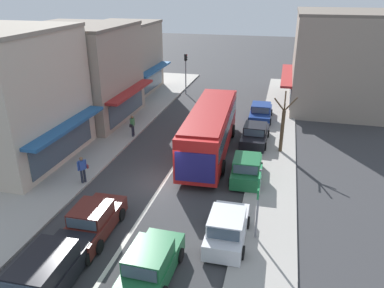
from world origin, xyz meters
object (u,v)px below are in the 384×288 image
wagon_queue_gap_filler (48,271)px  parked_hatchback_kerb_second (247,169)px  pedestrian_with_handbag_near (82,168)px  sedan_queue_far_back (93,221)px  directional_road_sign (259,188)px  pedestrian_browsing_midblock (132,125)px  parked_sedan_kerb_third (255,135)px  parked_hatchback_kerb_front (227,228)px  city_bus (210,128)px  traffic_light_downstreet (186,67)px  hatchback_behind_bus_mid (151,263)px  parked_sedan_kerb_rear (261,113)px  street_tree_right (283,126)px

wagon_queue_gap_filler → parked_hatchback_kerb_second: bearing=58.7°
parked_hatchback_kerb_second → pedestrian_with_handbag_near: (-9.12, -2.90, 0.36)m
sedan_queue_far_back → directional_road_sign: 7.81m
parked_hatchback_kerb_second → pedestrian_browsing_midblock: pedestrian_browsing_midblock is taller
directional_road_sign → pedestrian_with_handbag_near: directional_road_sign is taller
parked_sedan_kerb_third → pedestrian_with_handbag_near: size_ratio=2.60×
parked_hatchback_kerb_front → city_bus: bearing=106.0°
parked_sedan_kerb_third → traffic_light_downstreet: traffic_light_downstreet is taller
parked_sedan_kerb_third → directional_road_sign: directional_road_sign is taller
hatchback_behind_bus_mid → pedestrian_browsing_midblock: bearing=115.0°
city_bus → directional_road_sign: size_ratio=3.04×
city_bus → hatchback_behind_bus_mid: size_ratio=2.94×
parked_hatchback_kerb_second → traffic_light_downstreet: 19.59m
pedestrian_with_handbag_near → parked_sedan_kerb_rear: bearing=56.6°
sedan_queue_far_back → parked_sedan_kerb_rear: 19.05m
wagon_queue_gap_filler → parked_sedan_kerb_third: 17.43m
parked_sedan_kerb_third → directional_road_sign: 11.62m
parked_hatchback_kerb_second → parked_hatchback_kerb_front: bearing=-91.9°
wagon_queue_gap_filler → directional_road_sign: bearing=33.1°
city_bus → sedan_queue_far_back: (-3.49, -10.17, -1.22)m
wagon_queue_gap_filler → parked_hatchback_kerb_front: size_ratio=1.22×
hatchback_behind_bus_mid → parked_hatchback_kerb_front: same height
sedan_queue_far_back → wagon_queue_gap_filler: bearing=-90.4°
directional_road_sign → pedestrian_browsing_midblock: directional_road_sign is taller
parked_hatchback_kerb_front → pedestrian_browsing_midblock: pedestrian_browsing_midblock is taller
parked_hatchback_kerb_second → wagon_queue_gap_filler: bearing=-121.3°
hatchback_behind_bus_mid → sedan_queue_far_back: size_ratio=0.88×
directional_road_sign → street_tree_right: street_tree_right is taller
traffic_light_downstreet → pedestrian_with_handbag_near: 20.57m
street_tree_right → parked_sedan_kerb_rear: bearing=106.1°
parked_sedan_kerb_third → pedestrian_with_handbag_near: 12.55m
city_bus → street_tree_right: street_tree_right is taller
wagon_queue_gap_filler → pedestrian_with_handbag_near: 8.09m
directional_road_sign → street_tree_right: 10.21m
parked_sedan_kerb_third → pedestrian_browsing_midblock: (-9.06, -1.20, 0.40)m
sedan_queue_far_back → traffic_light_downstreet: (-2.01, 24.59, 2.19)m
wagon_queue_gap_filler → hatchback_behind_bus_mid: bearing=21.1°
pedestrian_with_handbag_near → pedestrian_browsing_midblock: size_ratio=1.00×
parked_hatchback_kerb_second → street_tree_right: size_ratio=0.90×
street_tree_right → hatchback_behind_bus_mid: bearing=-108.7°
parked_sedan_kerb_rear → directional_road_sign: bearing=-86.4°
traffic_light_downstreet → city_bus: bearing=-69.1°
parked_sedan_kerb_rear → directional_road_sign: size_ratio=1.17×
wagon_queue_gap_filler → pedestrian_with_handbag_near: size_ratio=2.79×
parked_sedan_kerb_rear → pedestrian_with_handbag_near: (-9.12, -13.84, 0.40)m
parked_sedan_kerb_third → pedestrian_browsing_midblock: pedestrian_browsing_midblock is taller
city_bus → pedestrian_with_handbag_near: bearing=-135.9°
parked_sedan_kerb_third → pedestrian_with_handbag_near: (-9.10, -8.62, 0.40)m
traffic_light_downstreet → street_tree_right: traffic_light_downstreet is taller
sedan_queue_far_back → directional_road_sign: directional_road_sign is taller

